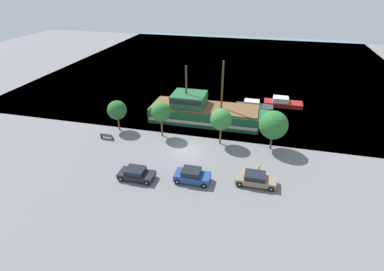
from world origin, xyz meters
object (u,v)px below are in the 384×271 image
parked_car_curb_rear (136,174)px  parked_car_curb_front (256,179)px  bench_promenade_east (107,136)px  fire_hydrant (259,167)px  pirate_ship (203,112)px  parked_car_curb_mid (192,176)px  moored_boat_outer (282,103)px  moored_boat_dockside (253,107)px

parked_car_curb_rear → parked_car_curb_front: bearing=9.5°
parked_car_curb_rear → bench_promenade_east: (-7.81, 7.66, -0.24)m
fire_hydrant → bench_promenade_east: bearing=172.9°
pirate_ship → parked_car_curb_mid: bearing=-82.5°
moored_boat_outer → parked_car_curb_mid: moored_boat_outer is taller
parked_car_curb_front → bench_promenade_east: size_ratio=2.39×
parked_car_curb_front → parked_car_curb_rear: bearing=-170.5°
bench_promenade_east → parked_car_curb_front: bearing=-14.6°
parked_car_curb_front → fire_hydrant: (0.27, 2.81, -0.30)m
parked_car_curb_rear → bench_promenade_east: bearing=135.5°
parked_car_curb_rear → bench_promenade_east: parked_car_curb_rear is taller
moored_boat_outer → bench_promenade_east: 30.48m
moored_boat_outer → fire_hydrant: size_ratio=8.56×
parked_car_curb_front → parked_car_curb_rear: (-13.18, -2.20, -0.03)m
parked_car_curb_mid → fire_hydrant: 8.21m
moored_boat_outer → parked_car_curb_mid: size_ratio=1.66×
moored_boat_dockside → parked_car_curb_rear: (-11.64, -22.88, 0.03)m
moored_boat_dockside → parked_car_curb_rear: bearing=-117.0°
moored_boat_outer → parked_car_curb_front: 24.13m
pirate_ship → fire_hydrant: (9.27, -11.74, -1.17)m
pirate_ship → moored_boat_dockside: (7.45, 6.13, -0.93)m
fire_hydrant → parked_car_curb_front: bearing=-95.5°
parked_car_curb_front → bench_promenade_east: 21.69m
moored_boat_dockside → parked_car_curb_front: size_ratio=1.43×
parked_car_curb_mid → parked_car_curb_rear: (-6.27, -1.05, -0.09)m
moored_boat_dockside → parked_car_curb_front: (1.55, -20.68, 0.06)m
moored_boat_dockside → bench_promenade_east: bearing=-141.9°
fire_hydrant → bench_promenade_east: (-21.27, 2.65, 0.03)m
parked_car_curb_mid → parked_car_curb_rear: size_ratio=0.98×
pirate_ship → parked_car_curb_front: size_ratio=4.20×
bench_promenade_east → parked_car_curb_mid: bearing=-25.2°
pirate_ship → parked_car_curb_mid: 15.86m
pirate_ship → parked_car_curb_mid: pirate_ship is taller
parked_car_curb_mid → pirate_ship: bearing=97.5°
pirate_ship → fire_hydrant: bearing=-51.7°
pirate_ship → parked_car_curb_front: pirate_ship is taller
parked_car_curb_rear → parked_car_curb_mid: bearing=9.5°
parked_car_curb_rear → moored_boat_outer: bearing=57.8°
parked_car_curb_mid → bench_promenade_east: 15.56m
pirate_ship → fire_hydrant: 15.00m
parked_car_curb_mid → fire_hydrant: (7.19, 3.96, -0.36)m
moored_boat_dockside → parked_car_curb_mid: moored_boat_dockside is taller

